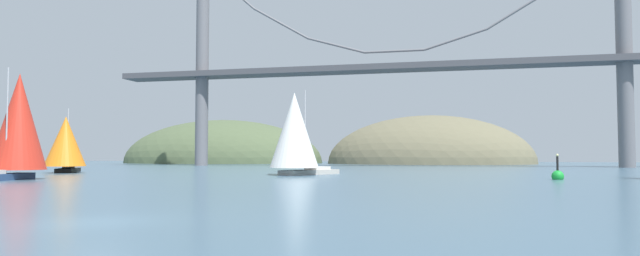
{
  "coord_description": "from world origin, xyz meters",
  "views": [
    {
      "loc": [
        11.68,
        -16.35,
        2.26
      ],
      "look_at": [
        0.0,
        31.42,
        4.69
      ],
      "focal_mm": 30.91,
      "sensor_mm": 36.0,
      "label": 1
    }
  ],
  "objects_px": {
    "sailboat_orange_sail": "(66,143)",
    "sailboat_scarlet_sail": "(18,123)",
    "sailboat_white_mainsail": "(295,132)",
    "channel_buoy": "(558,176)"
  },
  "relations": [
    {
      "from": "sailboat_white_mainsail",
      "to": "channel_buoy",
      "type": "bearing_deg",
      "value": -10.89
    },
    {
      "from": "sailboat_white_mainsail",
      "to": "sailboat_scarlet_sail",
      "type": "xyz_separation_m",
      "value": [
        -22.29,
        -16.72,
        0.34
      ]
    },
    {
      "from": "sailboat_orange_sail",
      "to": "sailboat_scarlet_sail",
      "type": "distance_m",
      "value": 19.61
    },
    {
      "from": "sailboat_scarlet_sail",
      "to": "channel_buoy",
      "type": "bearing_deg",
      "value": 13.2
    },
    {
      "from": "sailboat_orange_sail",
      "to": "channel_buoy",
      "type": "relative_size",
      "value": 3.32
    },
    {
      "from": "sailboat_white_mainsail",
      "to": "sailboat_scarlet_sail",
      "type": "height_order",
      "value": "sailboat_scarlet_sail"
    },
    {
      "from": "sailboat_white_mainsail",
      "to": "sailboat_orange_sail",
      "type": "xyz_separation_m",
      "value": [
        -31.0,
        0.8,
        -1.05
      ]
    },
    {
      "from": "sailboat_scarlet_sail",
      "to": "channel_buoy",
      "type": "relative_size",
      "value": 3.91
    },
    {
      "from": "sailboat_orange_sail",
      "to": "sailboat_scarlet_sail",
      "type": "height_order",
      "value": "sailboat_scarlet_sail"
    },
    {
      "from": "channel_buoy",
      "to": "sailboat_scarlet_sail",
      "type": "bearing_deg",
      "value": -166.8
    }
  ]
}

